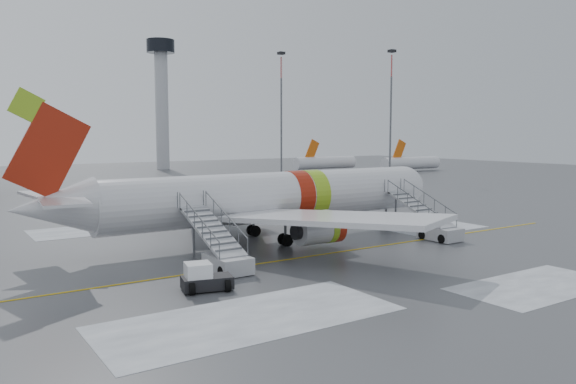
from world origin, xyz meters
TOP-DOWN VIEW (x-y plane):
  - ground at (0.00, 0.00)m, footprint 260.00×260.00m
  - airliner at (4.01, 5.45)m, footprint 35.03×32.97m
  - airstair_fwd at (15.90, -1.09)m, footprint 2.05×7.70m
  - airstair_aft at (-2.92, -1.09)m, footprint 2.05×7.70m
  - pushback_tug at (-5.82, -4.69)m, footprint 2.92×2.45m
  - control_tower at (30.00, 95.00)m, footprint 6.40×6.40m
  - light_mast_far_ne at (42.00, 62.00)m, footprint 1.20×1.20m
  - light_mast_far_e at (58.00, 48.00)m, footprint 1.20×1.20m
  - distant_aircraft at (62.50, 64.00)m, footprint 35.00×18.00m

SIDE VIEW (x-z plane):
  - ground at x=0.00m, z-range 0.00..0.00m
  - distant_aircraft at x=62.50m, z-range -4.00..4.00m
  - pushback_tug at x=-5.82m, z-range -0.09..1.44m
  - airstair_fwd at x=15.90m, z-range -0.68..2.81m
  - airstair_aft at x=-2.92m, z-range -0.68..2.81m
  - airliner at x=4.01m, z-range -2.17..9.01m
  - light_mast_far_ne at x=42.00m, z-range 1.71..25.96m
  - light_mast_far_e at x=58.00m, z-range 1.71..25.96m
  - control_tower at x=30.00m, z-range 3.75..33.75m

